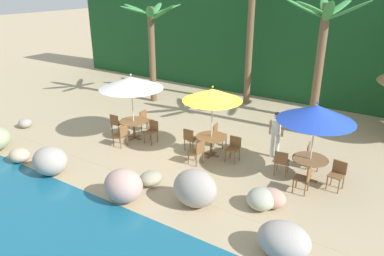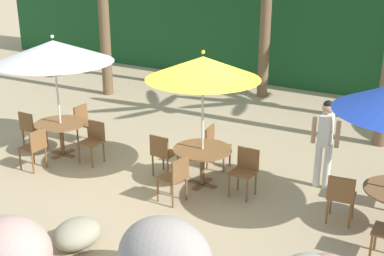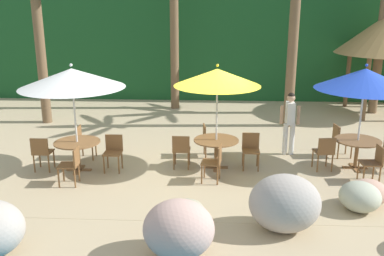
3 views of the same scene
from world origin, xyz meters
The scene contains 25 objects.
ground_plane centered at (0.00, 0.00, 0.00)m, with size 120.00×120.00×0.00m, color tan.
terrace_deck centered at (0.00, 0.00, 0.00)m, with size 18.00×5.20×0.01m.
foliage_backdrop centered at (0.00, 9.00, 3.00)m, with size 28.00×2.40×6.00m.
rock_seawall centered at (-1.17, -3.33, 0.43)m, with size 12.91×3.17×1.06m.
umbrella_white centered at (-3.15, -0.18, 2.28)m, with size 2.44×2.44×2.62m.
dining_table_white centered at (-3.15, -0.18, 0.61)m, with size 1.10×1.10×0.74m.
chair_white_seaward centered at (-2.30, -0.09, 0.51)m, with size 0.42×0.43×0.87m.
chair_white_inland centered at (-3.27, 0.67, 0.51)m, with size 0.44×0.43×0.87m.
chair_white_left centered at (-4.00, -0.28, 0.51)m, with size 0.43×0.43×0.87m.
chair_white_right centered at (-3.02, -1.02, 0.51)m, with size 0.45×0.44×0.87m.
umbrella_yellow centered at (0.19, 0.16, 2.27)m, with size 2.06×2.06×2.58m.
dining_table_yellow centered at (0.19, 0.16, 0.61)m, with size 1.10×1.10×0.74m.
chair_yellow_seaward centered at (1.04, 0.24, 0.51)m, with size 0.43×0.43×0.87m.
chair_yellow_inland centered at (-0.01, 0.99, 0.51)m, with size 0.48×0.47×0.87m.
chair_yellow_left centered at (-0.66, 0.08, 0.51)m, with size 0.42×0.43×0.87m.
chair_yellow_right centered at (0.16, -0.69, 0.51)m, with size 0.48×0.48×0.87m.
umbrella_blue centered at (3.63, 0.31, 2.23)m, with size 2.30×2.30×2.59m.
dining_table_blue centered at (3.63, 0.31, 0.61)m, with size 1.10×1.10×0.74m.
chair_blue_inland centered at (3.45, 1.15, 0.51)m, with size 0.47×0.47×0.87m.
chair_blue_left centered at (2.80, 0.11, 0.51)m, with size 0.47×0.48×0.87m.
chair_blue_right centered at (3.75, -0.53, 0.51)m, with size 0.44×0.43×0.87m.
palm_tree_nearest centered at (-5.56, 4.10, 3.33)m, with size 3.07×3.00×4.85m.
palm_tree_second centered at (-1.40, 6.42, 3.96)m, with size 2.76×2.84×6.16m.
palm_tree_third centered at (2.58, 4.10, 3.60)m, with size 3.13×3.06×5.30m.
waiter_in_white centered at (2.13, 1.27, 0.99)m, with size 0.52×0.34×1.70m.
Camera 3 is at (0.12, -9.77, 3.94)m, focal length 40.03 mm.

